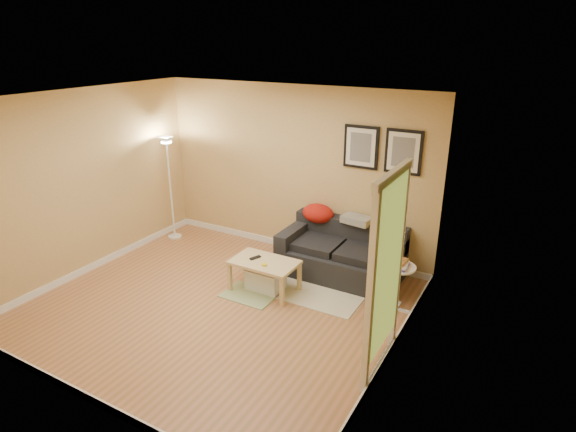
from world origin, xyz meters
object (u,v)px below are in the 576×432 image
(side_table, at_px, (398,288))
(book_stack, at_px, (399,263))
(storage_bin, at_px, (266,279))
(coffee_table, at_px, (265,276))
(floor_lamp, at_px, (171,191))
(sofa, at_px, (341,251))

(side_table, bearing_deg, book_stack, -103.12)
(storage_bin, bearing_deg, book_stack, 11.20)
(side_table, bearing_deg, storage_bin, -168.27)
(coffee_table, height_order, floor_lamp, floor_lamp)
(side_table, xyz_separation_m, floor_lamp, (-4.02, 0.39, 0.52))
(coffee_table, bearing_deg, book_stack, 23.98)
(coffee_table, xyz_separation_m, floor_lamp, (-2.32, 0.79, 0.60))
(storage_bin, relative_size, book_stack, 1.85)
(sofa, height_order, side_table, sofa)
(storage_bin, height_order, side_table, side_table)
(sofa, xyz_separation_m, coffee_table, (-0.71, -0.91, -0.15))
(storage_bin, xyz_separation_m, floor_lamp, (-2.31, 0.75, 0.67))
(book_stack, bearing_deg, floor_lamp, -178.56)
(floor_lamp, bearing_deg, sofa, 2.28)
(storage_bin, xyz_separation_m, book_stack, (1.71, 0.34, 0.50))
(coffee_table, distance_m, side_table, 1.75)
(storage_bin, height_order, floor_lamp, floor_lamp)
(sofa, xyz_separation_m, floor_lamp, (-3.03, -0.12, 0.45))
(floor_lamp, bearing_deg, storage_bin, -17.90)
(book_stack, xyz_separation_m, floor_lamp, (-4.02, 0.41, 0.17))
(book_stack, distance_m, floor_lamp, 4.04)
(side_table, relative_size, floor_lamp, 0.35)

